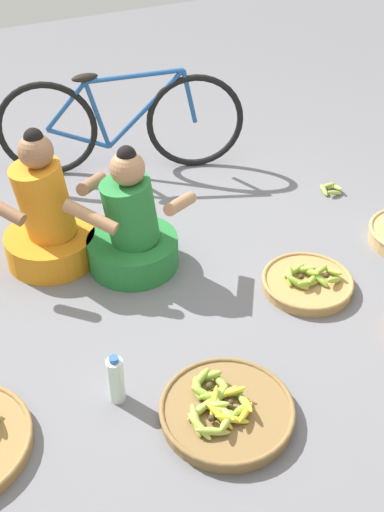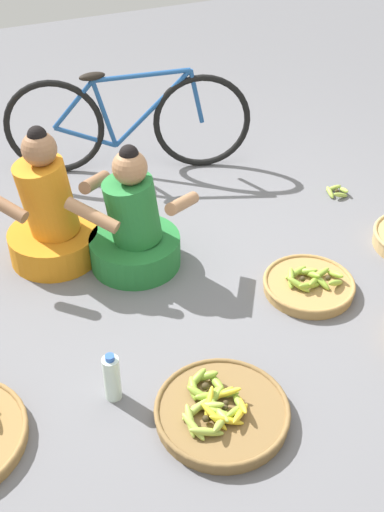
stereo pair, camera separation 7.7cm
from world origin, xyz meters
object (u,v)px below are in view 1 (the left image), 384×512
object	(u,v)px
vendor_woman_front	(132,230)
loose_bananas_front_left	(331,189)
bicycle_leaning	(121,124)
vendor_woman_behind	(47,221)
banana_basket_front_center	(226,410)
water_bottle	(116,380)
banana_basket_near_vendor	(307,282)

from	to	relation	value
vendor_woman_front	loose_bananas_front_left	size ratio (longest dim) A/B	5.03
bicycle_leaning	vendor_woman_behind	bearing A→B (deg)	-134.25
vendor_woman_front	bicycle_leaning	world-z (taller)	vendor_woman_front
vendor_woman_front	banana_basket_front_center	size ratio (longest dim) A/B	1.27
vendor_woman_behind	loose_bananas_front_left	distance (m)	1.93
bicycle_leaning	loose_bananas_front_left	world-z (taller)	bicycle_leaning
vendor_woman_front	vendor_woman_behind	xyz separation A→B (m)	(-0.40, 0.27, 0.03)
water_bottle	banana_basket_front_center	bearing A→B (deg)	-39.39
vendor_woman_front	water_bottle	size ratio (longest dim) A/B	2.89
vendor_woman_front	banana_basket_near_vendor	xyz separation A→B (m)	(0.77, -0.64, -0.20)
banana_basket_front_center	loose_bananas_front_left	xyz separation A→B (m)	(1.58, 1.33, -0.02)
banana_basket_near_vendor	water_bottle	distance (m)	1.25
vendor_woman_behind	water_bottle	bearing A→B (deg)	-92.69
banana_basket_front_center	banana_basket_near_vendor	size ratio (longest dim) A/B	1.19
banana_basket_front_center	banana_basket_near_vendor	world-z (taller)	banana_basket_front_center
bicycle_leaning	loose_bananas_front_left	xyz separation A→B (m)	(1.13, -0.94, -0.33)
bicycle_leaning	banana_basket_near_vendor	world-z (taller)	bicycle_leaning
vendor_woman_behind	vendor_woman_front	bearing A→B (deg)	-33.44
vendor_woman_front	vendor_woman_behind	world-z (taller)	vendor_woman_behind
vendor_woman_front	banana_basket_near_vendor	world-z (taller)	vendor_woman_front
bicycle_leaning	loose_bananas_front_left	bearing A→B (deg)	-39.60
banana_basket_near_vendor	loose_bananas_front_left	distance (m)	1.07
loose_bananas_front_left	water_bottle	xyz separation A→B (m)	(-1.97, -1.02, 0.10)
banana_basket_front_center	loose_bananas_front_left	bearing A→B (deg)	40.16
vendor_woman_front	bicycle_leaning	distance (m)	1.14
loose_bananas_front_left	water_bottle	distance (m)	2.21
loose_bananas_front_left	banana_basket_near_vendor	bearing A→B (deg)	-134.02
bicycle_leaning	banana_basket_front_center	xyz separation A→B (m)	(-0.45, -2.27, -0.31)
vendor_woman_behind	banana_basket_near_vendor	world-z (taller)	vendor_woman_behind
vendor_woman_front	banana_basket_front_center	distance (m)	1.22
banana_basket_front_center	banana_basket_near_vendor	distance (m)	1.01
vendor_woman_front	banana_basket_front_center	world-z (taller)	vendor_woman_front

